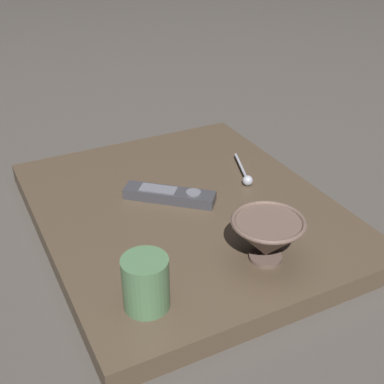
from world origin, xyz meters
The scene contains 6 objects.
ground_plane centered at (0.00, 0.00, 0.00)m, with size 6.00×6.00×0.00m, color #47423D.
table centered at (0.00, 0.00, 0.02)m, with size 0.66×0.55×0.04m.
cereal_bowl centered at (0.22, 0.05, 0.08)m, with size 0.12×0.12×0.08m.
coffee_mug centered at (0.23, -0.18, 0.08)m, with size 0.07×0.07×0.09m.
teaspoon centered at (-0.03, 0.16, 0.05)m, with size 0.13×0.06×0.02m.
tv_remote_near centered at (-0.03, -0.02, 0.05)m, with size 0.15×0.17×0.02m.
Camera 1 is at (0.78, -0.38, 0.58)m, focal length 48.15 mm.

